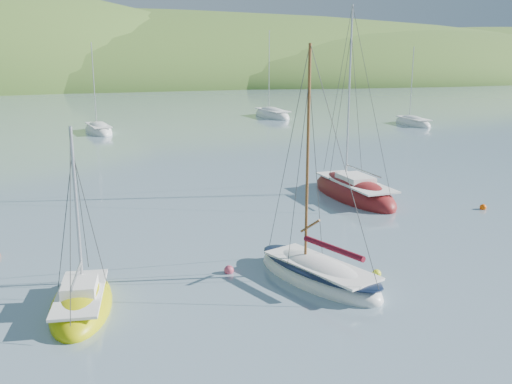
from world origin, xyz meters
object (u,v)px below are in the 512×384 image
object	(u,v)px
daysailer_white	(318,275)
distant_sloop_a	(99,131)
distant_sloop_d	(413,123)
sailboat_yellow	(81,304)
sloop_red	(353,193)
distant_sloop_b	(272,116)

from	to	relation	value
daysailer_white	distant_sloop_a	bearing A→B (deg)	77.60
distant_sloop_d	sailboat_yellow	bearing A→B (deg)	-131.01
sloop_red	distant_sloop_d	distance (m)	39.83
sailboat_yellow	distant_sloop_a	bearing A→B (deg)	94.51
daysailer_white	distant_sloop_d	xyz separation A→B (m)	(32.49, 43.32, -0.05)
distant_sloop_a	sailboat_yellow	bearing A→B (deg)	-101.43
sailboat_yellow	daysailer_white	bearing A→B (deg)	6.73
distant_sloop_a	distant_sloop_d	size ratio (longest dim) A/B	1.05
distant_sloop_b	distant_sloop_d	distance (m)	19.90
daysailer_white	sloop_red	world-z (taller)	sloop_red
distant_sloop_b	distant_sloop_d	size ratio (longest dim) A/B	1.24
sloop_red	distant_sloop_a	bearing A→B (deg)	108.79
daysailer_white	distant_sloop_b	xyz separation A→B (m)	(18.18, 57.16, -0.02)
sloop_red	distant_sloop_a	distance (m)	38.98
sailboat_yellow	distant_sloop_b	world-z (taller)	distant_sloop_b
distant_sloop_a	distant_sloop_b	size ratio (longest dim) A/B	0.85
daysailer_white	distant_sloop_d	world-z (taller)	distant_sloop_d
sailboat_yellow	distant_sloop_a	xyz separation A→B (m)	(3.02, 48.10, 0.01)
sloop_red	distant_sloop_d	size ratio (longest dim) A/B	1.23
distant_sloop_d	distant_sloop_b	bearing A→B (deg)	139.12
daysailer_white	sailboat_yellow	distance (m)	9.40
distant_sloop_b	distant_sloop_d	world-z (taller)	distant_sloop_b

